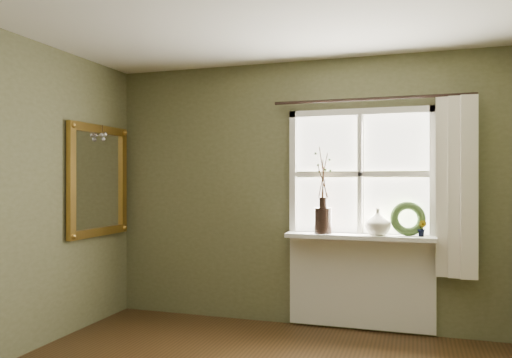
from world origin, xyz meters
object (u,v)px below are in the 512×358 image
at_px(gilt_mirror, 99,180).
at_px(cream_vase, 378,222).
at_px(dark_jug, 323,220).
at_px(wreath, 408,222).

bearing_deg(gilt_mirror, cream_vase, 9.14).
relative_size(dark_jug, cream_vase, 0.99).
xyz_separation_m(dark_jug, cream_vase, (0.51, 0.00, 0.00)).
distance_m(wreath, gilt_mirror, 3.01).
bearing_deg(cream_vase, gilt_mirror, -170.86).
relative_size(dark_jug, gilt_mirror, 0.22).
bearing_deg(wreath, gilt_mirror, 178.35).
distance_m(dark_jug, gilt_mirror, 2.25).
height_order(wreath, gilt_mirror, gilt_mirror).
xyz_separation_m(dark_jug, gilt_mirror, (-2.18, -0.43, 0.38)).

